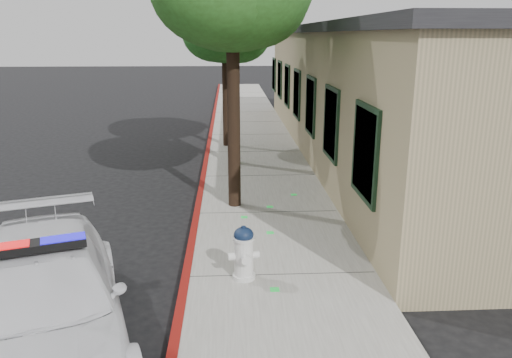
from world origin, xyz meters
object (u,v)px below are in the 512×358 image
object	(u,v)px
clapboard_building	(406,91)
street_tree_far	(226,32)
police_car	(43,302)
fire_hydrant	(244,253)

from	to	relation	value
clapboard_building	street_tree_far	world-z (taller)	street_tree_far
police_car	clapboard_building	bearing A→B (deg)	33.56
clapboard_building	fire_hydrant	bearing A→B (deg)	-122.00
fire_hydrant	street_tree_far	bearing A→B (deg)	84.15
street_tree_far	clapboard_building	bearing A→B (deg)	-9.49
fire_hydrant	police_car	bearing A→B (deg)	-155.93
police_car	street_tree_far	distance (m)	12.35
fire_hydrant	street_tree_far	distance (m)	10.67
police_car	fire_hydrant	size ratio (longest dim) A/B	5.85
fire_hydrant	street_tree_far	world-z (taller)	street_tree_far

